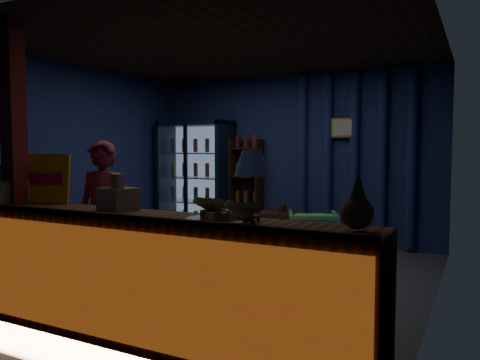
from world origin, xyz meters
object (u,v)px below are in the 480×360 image
object	(u,v)px
pastry_tray	(221,218)
shopkeeper	(103,218)
green_chair	(313,233)
table_lamp	(252,166)

from	to	relation	value
pastry_tray	shopkeeper	bearing A→B (deg)	158.33
green_chair	table_lamp	distance (m)	3.40
table_lamp	shopkeeper	bearing A→B (deg)	164.23
pastry_tray	table_lamp	distance (m)	0.42
shopkeeper	table_lamp	bearing A→B (deg)	-28.01
pastry_tray	table_lamp	xyz separation A→B (m)	(0.16, 0.15, 0.35)
pastry_tray	table_lamp	size ratio (longest dim) A/B	1.00
green_chair	pastry_tray	world-z (taller)	pastry_tray
green_chair	table_lamp	xyz separation A→B (m)	(0.62, -3.18, 1.03)
shopkeeper	green_chair	bearing A→B (deg)	52.11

